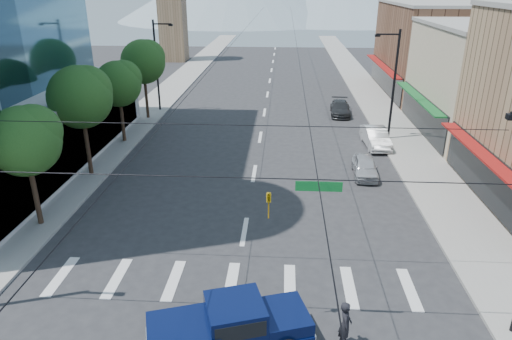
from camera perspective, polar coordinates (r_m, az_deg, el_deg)
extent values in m
plane|color=#28282B|center=(19.73, -3.01, -16.48)|extent=(160.00, 160.00, 0.00)
cube|color=gray|center=(58.26, -10.54, 9.95)|extent=(4.00, 120.00, 0.15)
cube|color=gray|center=(57.46, 13.74, 9.51)|extent=(4.00, 120.00, 0.15)
cube|color=tan|center=(43.89, 28.20, 9.54)|extent=(12.00, 14.00, 9.00)
cube|color=brown|center=(58.56, 22.14, 13.69)|extent=(12.00, 18.00, 10.00)
cube|color=#8C6B4C|center=(79.46, -10.50, 19.74)|extent=(4.00, 4.00, 18.00)
cylinder|color=black|center=(26.93, -26.00, -1.98)|extent=(0.28, 0.28, 4.55)
sphere|color=#1D4818|center=(26.06, -26.97, 3.23)|extent=(3.64, 3.64, 3.64)
sphere|color=#1D4818|center=(26.00, -26.04, 4.29)|extent=(2.86, 2.86, 2.86)
cylinder|color=black|center=(32.64, -20.42, 3.52)|extent=(0.28, 0.28, 5.11)
sphere|color=#1D4818|center=(31.88, -21.13, 8.48)|extent=(4.09, 4.09, 4.09)
sphere|color=#1D4818|center=(31.90, -20.35, 9.34)|extent=(3.21, 3.21, 3.21)
cylinder|color=black|center=(38.93, -16.42, 6.53)|extent=(0.28, 0.28, 4.55)
sphere|color=#1D4818|center=(38.33, -16.85, 10.26)|extent=(3.64, 3.64, 3.64)
sphere|color=#1D4818|center=(38.40, -16.20, 10.96)|extent=(2.86, 2.86, 2.86)
cylinder|color=black|center=(45.29, -13.59, 9.36)|extent=(0.28, 0.28, 5.11)
sphere|color=#1D4818|center=(44.75, -13.94, 12.99)|extent=(4.09, 4.09, 4.09)
sphere|color=#1D4818|center=(44.86, -13.37, 13.58)|extent=(3.21, 3.21, 3.21)
cylinder|color=black|center=(15.63, -3.87, -0.92)|extent=(21.60, 0.04, 0.04)
imported|color=gold|center=(15.97, 1.60, -4.52)|extent=(0.16, 0.20, 1.00)
cube|color=#0C6626|center=(15.66, 7.86, -2.04)|extent=(1.60, 0.06, 0.35)
cylinder|color=black|center=(47.63, -12.31, 12.49)|extent=(0.20, 0.20, 9.00)
cube|color=black|center=(46.89, -11.63, 17.45)|extent=(1.80, 0.12, 0.12)
cube|color=black|center=(46.70, -10.63, 17.38)|extent=(0.40, 0.25, 0.18)
cylinder|color=black|center=(39.06, 16.84, 9.91)|extent=(0.20, 0.20, 9.00)
cube|color=black|center=(38.24, 16.19, 15.99)|extent=(1.80, 0.12, 0.12)
cube|color=black|center=(38.10, 14.95, 15.93)|extent=(0.40, 0.25, 0.18)
cube|color=#08123E|center=(17.53, -3.28, -19.96)|extent=(6.12, 3.74, 0.37)
cube|color=#08123E|center=(17.63, 3.53, -17.86)|extent=(2.20, 2.40, 0.58)
cube|color=#08123E|center=(17.01, -2.62, -17.77)|extent=(2.48, 2.45, 1.15)
cube|color=black|center=(16.94, -2.63, -17.50)|extent=(2.29, 2.41, 0.63)
cube|color=#08123E|center=(17.08, -9.17, -19.51)|extent=(2.93, 2.72, 0.68)
cube|color=silver|center=(18.13, 6.16, -18.38)|extent=(0.72, 1.93, 0.37)
cylinder|color=black|center=(18.67, 1.90, -17.36)|extent=(0.93, 0.57, 0.88)
cylinder|color=black|center=(18.23, -9.89, -18.93)|extent=(0.93, 0.57, 0.88)
imported|color=black|center=(17.65, 11.09, -18.44)|extent=(0.51, 0.73, 1.91)
imported|color=silver|center=(32.08, 13.46, 0.43)|extent=(1.76, 4.01, 1.34)
imported|color=white|center=(38.04, 14.72, 3.98)|extent=(1.92, 4.79, 1.55)
imported|color=#2A2B2D|center=(46.69, 10.49, 7.62)|extent=(2.18, 4.78, 1.36)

